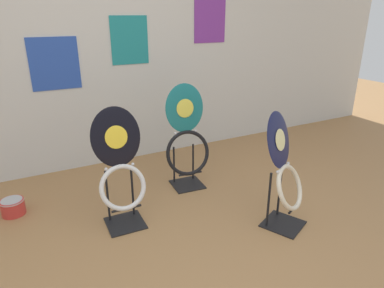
% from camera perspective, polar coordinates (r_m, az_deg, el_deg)
% --- Properties ---
extents(wall_back, '(8.00, 0.07, 2.60)m').
position_cam_1_polar(wall_back, '(3.60, -16.37, 16.47)').
color(wall_back, silver).
rests_on(wall_back, ground_plane).
extents(toilet_seat_display_jazz_black, '(0.37, 0.29, 0.91)m').
position_cam_1_polar(toilet_seat_display_jazz_black, '(2.58, -11.87, -4.30)').
color(toilet_seat_display_jazz_black, black).
rests_on(toilet_seat_display_jazz_black, ground_plane).
extents(toilet_seat_display_navy_moon, '(0.43, 0.41, 0.88)m').
position_cam_1_polar(toilet_seat_display_navy_moon, '(2.61, 15.15, -4.78)').
color(toilet_seat_display_navy_moon, black).
rests_on(toilet_seat_display_navy_moon, ground_plane).
extents(toilet_seat_display_teal_sax, '(0.43, 0.30, 0.96)m').
position_cam_1_polar(toilet_seat_display_teal_sax, '(3.11, -0.89, 0.51)').
color(toilet_seat_display_teal_sax, black).
rests_on(toilet_seat_display_teal_sax, ground_plane).
extents(paint_can, '(0.19, 0.19, 0.13)m').
position_cam_1_polar(paint_can, '(3.16, -27.71, -9.19)').
color(paint_can, red).
rests_on(paint_can, ground_plane).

